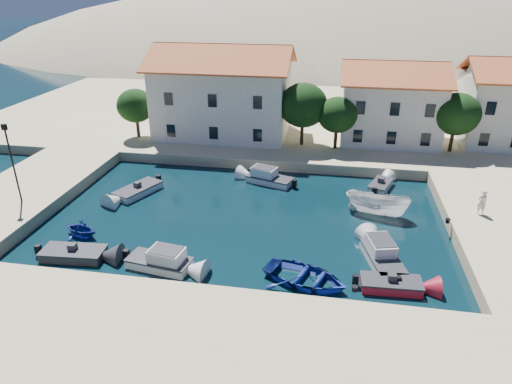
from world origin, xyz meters
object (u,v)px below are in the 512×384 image
(building_right, at_px, (510,101))
(building_mid, at_px, (391,101))
(pedestrian, at_px, (482,202))
(lamppost, at_px, (11,156))
(rowboat_south, at_px, (305,282))
(building_left, at_px, (223,90))
(cabin_cruiser_east, at_px, (383,257))
(cabin_cruiser_south, at_px, (159,261))
(boat_east, at_px, (376,214))

(building_right, bearing_deg, building_mid, -175.24)
(building_mid, distance_m, building_right, 12.04)
(building_mid, relative_size, pedestrian, 5.52)
(building_mid, distance_m, lamppost, 36.21)
(building_mid, xyz_separation_m, rowboat_south, (-6.83, -26.45, -5.22))
(building_left, xyz_separation_m, cabin_cruiser_east, (15.95, -22.53, -5.46))
(building_left, relative_size, building_right, 1.56)
(building_mid, bearing_deg, building_left, -176.82)
(building_mid, distance_m, pedestrian, 18.22)
(cabin_cruiser_south, bearing_deg, cabin_cruiser_east, 20.17)
(building_mid, bearing_deg, boat_east, -96.92)
(building_right, bearing_deg, boat_east, -128.66)
(cabin_cruiser_south, bearing_deg, boat_east, 43.65)
(building_mid, relative_size, lamppost, 1.69)
(building_mid, height_order, boat_east, building_mid)
(cabin_cruiser_east, distance_m, boat_east, 7.05)
(cabin_cruiser_south, bearing_deg, building_right, 52.83)
(building_left, distance_m, building_right, 30.07)
(building_right, bearing_deg, cabin_cruiser_south, -135.72)
(building_mid, height_order, rowboat_south, building_mid)
(cabin_cruiser_east, distance_m, pedestrian, 9.90)
(cabin_cruiser_east, bearing_deg, building_mid, -19.77)
(lamppost, bearing_deg, building_right, 27.93)
(building_right, xyz_separation_m, pedestrian, (-6.67, -18.11, -3.52))
(building_right, bearing_deg, pedestrian, -110.23)
(building_right, relative_size, pedestrian, 4.97)
(lamppost, distance_m, rowboat_south, 23.80)
(building_left, distance_m, rowboat_south, 28.42)
(building_right, height_order, pedestrian, building_right)
(lamppost, relative_size, cabin_cruiser_east, 1.31)
(boat_east, height_order, pedestrian, pedestrian)
(building_right, bearing_deg, lamppost, -152.07)
(building_right, bearing_deg, cabin_cruiser_east, -119.81)
(cabin_cruiser_east, bearing_deg, rowboat_south, 106.60)
(building_right, distance_m, lamppost, 46.98)
(building_mid, distance_m, rowboat_south, 27.81)
(pedestrian, bearing_deg, rowboat_south, 26.40)
(building_left, distance_m, building_mid, 18.04)
(lamppost, height_order, cabin_cruiser_east, lamppost)
(cabin_cruiser_east, bearing_deg, cabin_cruiser_south, 86.84)
(building_mid, distance_m, cabin_cruiser_south, 31.32)
(rowboat_south, height_order, pedestrian, pedestrian)
(lamppost, bearing_deg, pedestrian, 6.37)
(lamppost, bearing_deg, boat_east, 9.29)
(boat_east, bearing_deg, pedestrian, -79.87)
(building_mid, height_order, building_right, building_right)
(building_left, xyz_separation_m, pedestrian, (23.33, -16.11, -3.98))
(building_left, xyz_separation_m, cabin_cruiser_south, (1.87, -25.43, -5.46))
(rowboat_south, bearing_deg, cabin_cruiser_east, -39.77)
(building_left, relative_size, pedestrian, 7.73)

